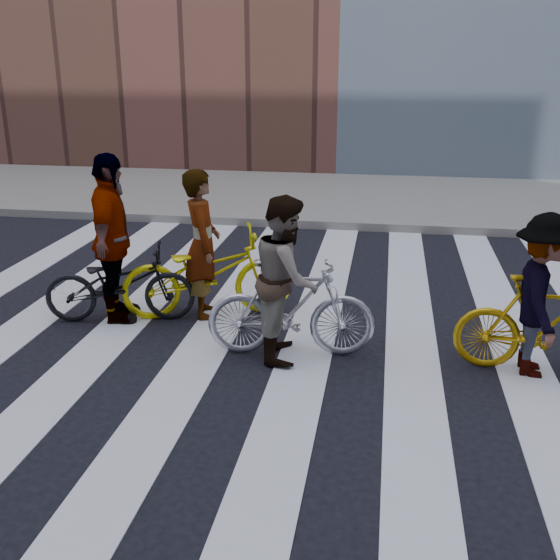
% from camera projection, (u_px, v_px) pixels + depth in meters
% --- Properties ---
extents(ground, '(100.00, 100.00, 0.00)m').
position_uv_depth(ground, '(257.00, 344.00, 7.11)').
color(ground, black).
rests_on(ground, ground).
extents(sidewalk_far, '(100.00, 5.00, 0.15)m').
position_uv_depth(sidewalk_far, '(326.00, 197.00, 14.08)').
color(sidewalk_far, gray).
rests_on(sidewalk_far, ground).
extents(zebra_crosswalk, '(8.25, 10.00, 0.01)m').
position_uv_depth(zebra_crosswalk, '(257.00, 344.00, 7.11)').
color(zebra_crosswalk, silver).
rests_on(zebra_crosswalk, ground).
extents(bike_yellow_left, '(2.13, 1.33, 1.06)m').
position_uv_depth(bike_yellow_left, '(207.00, 274.00, 7.73)').
color(bike_yellow_left, yellow).
rests_on(bike_yellow_left, ground).
extents(bike_silver_mid, '(1.77, 0.68, 1.04)m').
position_uv_depth(bike_silver_mid, '(291.00, 308.00, 6.71)').
color(bike_silver_mid, silver).
rests_on(bike_silver_mid, ground).
extents(bike_yellow_right, '(1.69, 0.59, 1.00)m').
position_uv_depth(bike_yellow_right, '(543.00, 326.00, 6.31)').
color(bike_yellow_right, '#C3910A').
rests_on(bike_yellow_right, ground).
extents(bike_dark_rear, '(1.82, 0.98, 0.91)m').
position_uv_depth(bike_dark_rear, '(120.00, 284.00, 7.62)').
color(bike_dark_rear, black).
rests_on(bike_dark_rear, ground).
extents(rider_left, '(0.61, 0.75, 1.77)m').
position_uv_depth(rider_left, '(202.00, 245.00, 7.63)').
color(rider_left, slate).
rests_on(rider_left, ground).
extents(rider_mid, '(0.73, 0.89, 1.69)m').
position_uv_depth(rider_mid, '(286.00, 278.00, 6.61)').
color(rider_mid, slate).
rests_on(rider_mid, ground).
extents(rider_right, '(0.67, 1.08, 1.61)m').
position_uv_depth(rider_right, '(542.00, 296.00, 6.22)').
color(rider_right, slate).
rests_on(rider_right, ground).
extents(rider_rear, '(0.73, 1.23, 1.97)m').
position_uv_depth(rider_rear, '(112.00, 240.00, 7.45)').
color(rider_rear, slate).
rests_on(rider_rear, ground).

